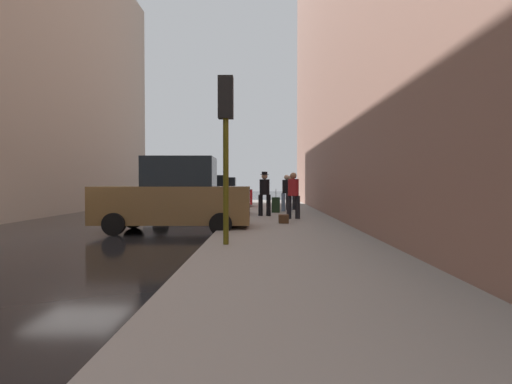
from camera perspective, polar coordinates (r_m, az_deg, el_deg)
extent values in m
plane|color=black|center=(12.67, -23.85, -5.49)|extent=(120.00, 120.00, 0.00)
cube|color=gray|center=(11.53, 4.49, -5.67)|extent=(4.00, 40.00, 0.15)
cube|color=brown|center=(12.33, -11.66, -1.76)|extent=(4.64, 1.94, 1.10)
cube|color=black|center=(12.28, -10.76, 2.80)|extent=(2.10, 1.61, 0.90)
cylinder|color=black|center=(13.62, -17.08, -3.62)|extent=(0.64, 0.23, 0.64)
cylinder|color=black|center=(11.88, -19.64, -4.35)|extent=(0.64, 0.23, 0.64)
cylinder|color=black|center=(13.08, -4.40, -3.77)|extent=(0.64, 0.23, 0.64)
cylinder|color=black|center=(11.25, -5.06, -4.59)|extent=(0.64, 0.23, 0.64)
cube|color=#B7BABF|center=(17.02, -8.15, -1.36)|extent=(4.26, 1.98, 0.84)
cube|color=black|center=(16.97, -7.49, 1.17)|extent=(1.94, 1.63, 0.70)
cylinder|color=black|center=(18.24, -11.81, -2.36)|extent=(0.65, 0.24, 0.64)
cylinder|color=black|center=(16.47, -13.43, -2.76)|extent=(0.65, 0.24, 0.64)
cylinder|color=black|center=(17.75, -3.24, -2.43)|extent=(0.65, 0.24, 0.64)
cylinder|color=black|center=(15.93, -3.95, -2.86)|extent=(0.65, 0.24, 0.64)
cube|color=#B2191E|center=(22.95, -5.79, -0.67)|extent=(4.26, 1.98, 0.84)
cube|color=black|center=(22.92, -5.29, 1.20)|extent=(1.94, 1.62, 0.70)
cylinder|color=black|center=(24.03, -8.85, -1.48)|extent=(0.65, 0.24, 0.64)
cylinder|color=black|center=(22.21, -9.50, -1.70)|extent=(0.65, 0.24, 0.64)
cylinder|color=black|center=(23.80, -2.32, -1.49)|extent=(0.65, 0.24, 0.64)
cylinder|color=black|center=(21.97, -2.44, -1.72)|extent=(0.65, 0.24, 0.64)
cylinder|color=red|center=(16.57, -1.96, -2.33)|extent=(0.22, 0.22, 0.55)
sphere|color=red|center=(16.55, -1.96, -1.19)|extent=(0.20, 0.20, 0.20)
cylinder|color=red|center=(16.57, -2.52, -2.24)|extent=(0.10, 0.09, 0.09)
cylinder|color=red|center=(16.56, -1.41, -2.24)|extent=(0.10, 0.09, 0.09)
cylinder|color=#514C0F|center=(8.60, -4.34, 4.48)|extent=(0.12, 0.12, 3.60)
cube|color=black|center=(8.78, -4.35, 13.31)|extent=(0.32, 0.24, 0.90)
sphere|color=red|center=(8.97, -4.27, 14.89)|extent=(0.14, 0.14, 0.14)
sphere|color=yellow|center=(8.91, -4.27, 13.14)|extent=(0.14, 0.14, 0.14)
sphere|color=green|center=(8.85, -4.27, 11.36)|extent=(0.14, 0.14, 0.14)
cylinder|color=#728CB2|center=(18.71, 4.87, -1.46)|extent=(0.22, 0.22, 0.85)
cylinder|color=#728CB2|center=(18.79, 3.91, -1.45)|extent=(0.22, 0.22, 0.85)
cylinder|color=black|center=(18.73, 4.39, 0.79)|extent=(0.50, 0.50, 0.62)
sphere|color=beige|center=(18.73, 4.39, 2.11)|extent=(0.24, 0.24, 0.24)
cylinder|color=black|center=(16.05, 0.66, -1.91)|extent=(0.18, 0.18, 0.85)
cylinder|color=black|center=(16.06, 1.80, -1.91)|extent=(0.18, 0.18, 0.85)
cylinder|color=black|center=(16.03, 1.23, 0.71)|extent=(0.41, 0.41, 0.62)
sphere|color=tan|center=(16.03, 1.23, 2.25)|extent=(0.24, 0.24, 0.24)
cylinder|color=black|center=(16.03, 1.23, 2.51)|extent=(0.34, 0.34, 0.02)
cylinder|color=black|center=(16.03, 1.23, 2.72)|extent=(0.23, 0.23, 0.11)
cylinder|color=black|center=(14.84, 5.97, -2.18)|extent=(0.19, 0.19, 0.85)
cylinder|color=black|center=(14.83, 4.73, -2.18)|extent=(0.19, 0.19, 0.85)
cylinder|color=#A51E23|center=(14.81, 5.35, 0.66)|extent=(0.42, 0.42, 0.62)
sphere|color=#997051|center=(14.81, 5.36, 2.32)|extent=(0.24, 0.24, 0.24)
cylinder|color=black|center=(19.83, 5.45, -1.31)|extent=(0.20, 0.20, 0.85)
cylinder|color=black|center=(19.84, 4.53, -1.31)|extent=(0.20, 0.20, 0.85)
cylinder|color=tan|center=(19.82, 5.00, 0.82)|extent=(0.44, 0.44, 0.62)
sphere|color=tan|center=(19.82, 5.00, 2.06)|extent=(0.24, 0.24, 0.24)
cube|color=black|center=(18.07, 2.86, -1.83)|extent=(0.40, 0.58, 0.68)
cylinder|color=#333333|center=(18.05, 2.86, -0.18)|extent=(0.02, 0.02, 0.36)
cube|color=#472D19|center=(13.27, 3.95, -3.82)|extent=(0.32, 0.44, 0.28)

